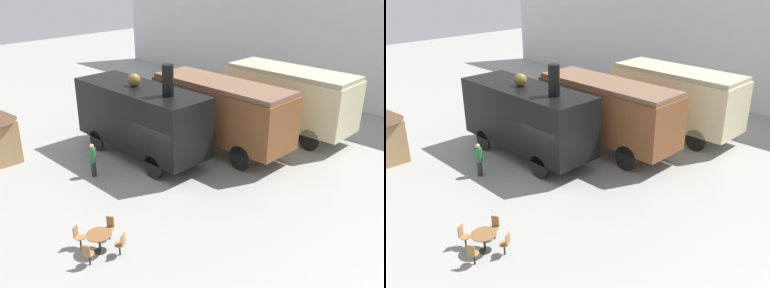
# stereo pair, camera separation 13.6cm
# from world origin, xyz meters

# --- Properties ---
(ground_plane) EXTENTS (80.00, 80.00, 0.00)m
(ground_plane) POSITION_xyz_m (0.00, 0.00, 0.00)
(ground_plane) COLOR gray
(backdrop_wall) EXTENTS (44.00, 0.15, 9.00)m
(backdrop_wall) POSITION_xyz_m (0.00, 15.83, 4.50)
(backdrop_wall) COLOR silver
(backdrop_wall) RESTS_ON ground_plane
(passenger_coach_vintage) EXTENTS (7.40, 2.76, 3.83)m
(passenger_coach_vintage) POSITION_xyz_m (1.16, 8.75, 2.28)
(passenger_coach_vintage) COLOR beige
(passenger_coach_vintage) RESTS_ON ground_plane
(passenger_coach_wooden) EXTENTS (7.87, 2.62, 3.73)m
(passenger_coach_wooden) POSITION_xyz_m (-0.12, 4.25, 2.24)
(passenger_coach_wooden) COLOR brown
(passenger_coach_wooden) RESTS_ON ground_plane
(steam_locomotive) EXTENTS (7.65, 2.62, 5.14)m
(steam_locomotive) POSITION_xyz_m (-2.37, 0.73, 2.22)
(steam_locomotive) COLOR black
(steam_locomotive) RESTS_ON ground_plane
(cafe_table_near) EXTENTS (0.90, 0.90, 0.72)m
(cafe_table_near) POSITION_xyz_m (2.80, -5.40, 0.57)
(cafe_table_near) COLOR black
(cafe_table_near) RESTS_ON ground_plane
(cafe_chair_0) EXTENTS (0.39, 0.40, 0.87)m
(cafe_chair_0) POSITION_xyz_m (3.20, -6.12, 0.51)
(cafe_chair_0) COLOR black
(cafe_chair_0) RESTS_ON ground_plane
(cafe_chair_1) EXTENTS (0.40, 0.39, 0.87)m
(cafe_chair_1) POSITION_xyz_m (3.51, -5.00, 0.51)
(cafe_chair_1) COLOR black
(cafe_chair_1) RESTS_ON ground_plane
(cafe_chair_2) EXTENTS (0.39, 0.40, 0.87)m
(cafe_chair_2) POSITION_xyz_m (2.40, -4.68, 0.51)
(cafe_chair_2) COLOR black
(cafe_chair_2) RESTS_ON ground_plane
(cafe_chair_3) EXTENTS (0.40, 0.39, 0.87)m
(cafe_chair_3) POSITION_xyz_m (2.08, -5.80, 0.51)
(cafe_chair_3) COLOR black
(cafe_chair_3) RESTS_ON ground_plane
(visitor_person) EXTENTS (0.34, 0.34, 1.63)m
(visitor_person) POSITION_xyz_m (-2.25, -2.32, 0.88)
(visitor_person) COLOR #262633
(visitor_person) RESTS_ON ground_plane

